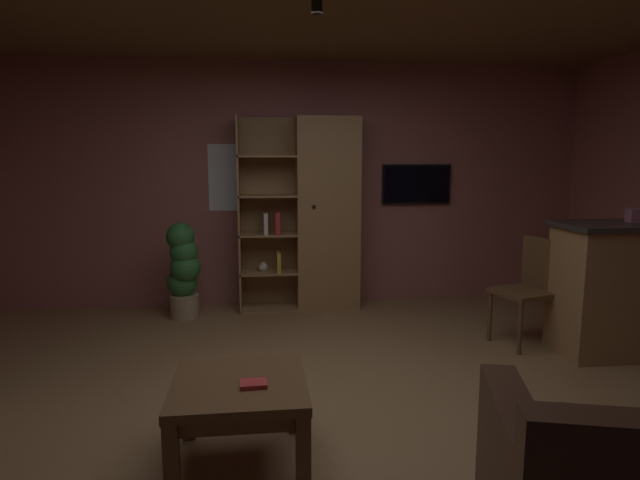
{
  "coord_description": "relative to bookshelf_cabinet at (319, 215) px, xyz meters",
  "views": [
    {
      "loc": [
        -0.42,
        -3.09,
        1.6
      ],
      "look_at": [
        0.0,
        0.4,
        1.05
      ],
      "focal_mm": 29.76,
      "sensor_mm": 36.0,
      "label": 1
    }
  ],
  "objects": [
    {
      "name": "dining_chair",
      "position": [
        1.66,
        -1.35,
        -0.47
      ],
      "size": [
        0.52,
        0.52,
        0.92
      ],
      "color": "brown",
      "rests_on": "ground"
    },
    {
      "name": "wall_back",
      "position": [
        -0.24,
        0.27,
        0.31
      ],
      "size": [
        6.52,
        0.06,
        2.6
      ],
      "primitive_type": "cube",
      "color": "#9E5B56",
      "rests_on": "ground"
    },
    {
      "name": "window_pane_back",
      "position": [
        -0.87,
        0.24,
        0.39
      ],
      "size": [
        0.58,
        0.01,
        0.71
      ],
      "primitive_type": "cube",
      "color": "white"
    },
    {
      "name": "floor",
      "position": [
        -0.24,
        -2.44,
        -1.0
      ],
      "size": [
        6.4,
        5.36,
        0.02
      ],
      "primitive_type": "cube",
      "color": "olive",
      "rests_on": "ground"
    },
    {
      "name": "coffee_table",
      "position": [
        -0.76,
        -2.92,
        -0.62
      ],
      "size": [
        0.69,
        0.69,
        0.46
      ],
      "color": "brown",
      "rests_on": "ground"
    },
    {
      "name": "bookshelf_cabinet",
      "position": [
        0.0,
        0.0,
        0.0
      ],
      "size": [
        1.26,
        0.41,
        2.01
      ],
      "color": "#997047",
      "rests_on": "ground"
    },
    {
      "name": "table_book_0",
      "position": [
        -0.69,
        -2.99,
        -0.52
      ],
      "size": [
        0.14,
        0.11,
        0.02
      ],
      "primitive_type": "cube",
      "rotation": [
        0.0,
        0.0,
        0.04
      ],
      "color": "#B22D2D",
      "rests_on": "coffee_table"
    },
    {
      "name": "track_light_spot_1",
      "position": [
        -0.26,
        -2.05,
        1.54
      ],
      "size": [
        0.07,
        0.07,
        0.09
      ],
      "primitive_type": "cylinder",
      "color": "black"
    },
    {
      "name": "wall_mounted_tv",
      "position": [
        1.11,
        0.21,
        0.31
      ],
      "size": [
        0.77,
        0.06,
        0.43
      ],
      "color": "black"
    },
    {
      "name": "tissue_box",
      "position": [
        2.38,
        -1.62,
        0.14
      ],
      "size": [
        0.14,
        0.14,
        0.11
      ],
      "primitive_type": "cube",
      "rotation": [
        0.0,
        0.0,
        -0.2
      ],
      "color": "#995972",
      "rests_on": "kitchen_bar_counter"
    },
    {
      "name": "potted_floor_plant",
      "position": [
        -1.39,
        -0.25,
        -0.5
      ],
      "size": [
        0.35,
        0.36,
        0.97
      ],
      "color": "#9E896B",
      "rests_on": "ground"
    }
  ]
}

